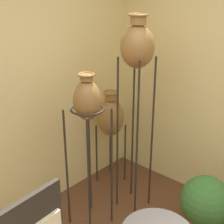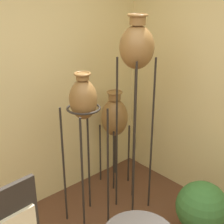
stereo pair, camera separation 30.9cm
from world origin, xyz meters
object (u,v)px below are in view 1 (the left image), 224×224
Objects in this scene: vase_stand_short at (111,118)px; potted_plant at (205,205)px; vase_stand_medium at (87,106)px; vase_stand_tall at (137,52)px.

potted_plant is at bearing -93.41° from vase_stand_short.
vase_stand_medium is 1.43m from potted_plant.
vase_stand_short is 1.35m from potted_plant.
vase_stand_medium reaches higher than potted_plant.
vase_stand_tall reaches higher than potted_plant.
vase_stand_short is at bearing 86.59° from potted_plant.
vase_stand_tall is 1.74× the size of vase_stand_short.
vase_stand_medium is 1.34× the size of vase_stand_short.
vase_stand_short is at bearing 26.77° from vase_stand_medium.
potted_plant is at bearing -82.71° from vase_stand_tall.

